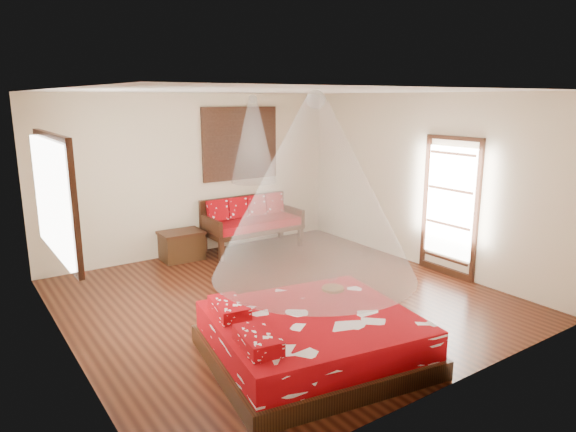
% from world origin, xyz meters
% --- Properties ---
extents(room, '(5.54, 5.54, 2.84)m').
position_xyz_m(room, '(0.00, 0.00, 1.40)').
color(room, black).
rests_on(room, ground).
extents(bed, '(2.39, 2.22, 0.64)m').
position_xyz_m(bed, '(-0.69, -1.60, 0.25)').
color(bed, black).
rests_on(bed, floor).
extents(daybed, '(1.78, 0.79, 0.94)m').
position_xyz_m(daybed, '(0.91, 2.38, 0.52)').
color(daybed, black).
rests_on(daybed, floor).
extents(storage_chest, '(0.73, 0.54, 0.50)m').
position_xyz_m(storage_chest, '(-0.43, 2.45, 0.25)').
color(storage_chest, black).
rests_on(storage_chest, floor).
extents(shutter_panel, '(1.52, 0.06, 1.32)m').
position_xyz_m(shutter_panel, '(0.91, 2.72, 1.90)').
color(shutter_panel, black).
rests_on(shutter_panel, wall_back).
extents(window_left, '(0.10, 1.74, 1.34)m').
position_xyz_m(window_left, '(-2.71, 0.20, 1.70)').
color(window_left, black).
rests_on(window_left, wall_left).
extents(glazed_door, '(0.08, 1.02, 2.16)m').
position_xyz_m(glazed_door, '(2.72, -0.60, 1.07)').
color(glazed_door, black).
rests_on(glazed_door, floor).
extents(wine_tray, '(0.26, 0.26, 0.21)m').
position_xyz_m(wine_tray, '(-0.04, -1.14, 0.56)').
color(wine_tray, brown).
rests_on(wine_tray, bed).
extents(mosquito_net_main, '(2.07, 2.07, 1.80)m').
position_xyz_m(mosquito_net_main, '(-0.68, -1.60, 1.85)').
color(mosquito_net_main, white).
rests_on(mosquito_net_main, ceiling).
extents(mosquito_net_daybed, '(0.80, 0.80, 1.50)m').
position_xyz_m(mosquito_net_daybed, '(0.91, 2.25, 2.00)').
color(mosquito_net_daybed, white).
rests_on(mosquito_net_daybed, ceiling).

